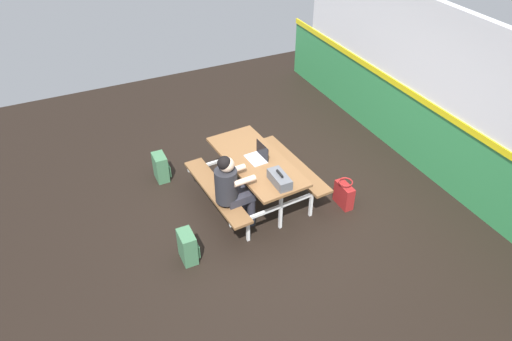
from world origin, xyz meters
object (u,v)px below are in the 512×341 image
picnic_table_main (256,169)px  tote_bag_bright (344,194)px  laptop_silver (258,156)px  backpack_dark (161,167)px  satchel_spare (188,247)px  toolbox_grey (280,179)px  student_nearer (232,186)px

picnic_table_main → tote_bag_bright: (0.64, 1.12, -0.38)m
laptop_silver → backpack_dark: laptop_silver is taller
tote_bag_bright → satchel_spare: size_ratio=0.98×
laptop_silver → satchel_spare: 1.61m
backpack_dark → toolbox_grey: bearing=33.7°
picnic_table_main → tote_bag_bright: bearing=60.2°
picnic_table_main → toolbox_grey: bearing=4.2°
laptop_silver → satchel_spare: laptop_silver is taller
picnic_table_main → satchel_spare: picnic_table_main is taller
laptop_silver → satchel_spare: size_ratio=0.76×
toolbox_grey → satchel_spare: toolbox_grey is taller
backpack_dark → laptop_silver: bearing=46.1°
student_nearer → laptop_silver: bearing=123.7°
picnic_table_main → backpack_dark: size_ratio=4.03×
toolbox_grey → tote_bag_bright: bearing=89.1°
laptop_silver → student_nearer: bearing=-56.3°
picnic_table_main → tote_bag_bright: 1.34m
student_nearer → picnic_table_main: bearing=124.9°
student_nearer → tote_bag_bright: student_nearer is taller
backpack_dark → satchel_spare: (1.81, -0.18, 0.00)m
picnic_table_main → student_nearer: size_ratio=1.47×
tote_bag_bright → satchel_spare: 2.41m
toolbox_grey → backpack_dark: 2.17m
student_nearer → toolbox_grey: size_ratio=3.02×
student_nearer → backpack_dark: 1.67m
laptop_silver → satchel_spare: (0.70, -1.33, -0.57)m
tote_bag_bright → satchel_spare: satchel_spare is taller
student_nearer → toolbox_grey: bearing=66.3°
student_nearer → laptop_silver: (-0.38, 0.57, 0.08)m
toolbox_grey → satchel_spare: 1.46m
student_nearer → laptop_silver: student_nearer is taller
student_nearer → laptop_silver: size_ratio=3.60×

